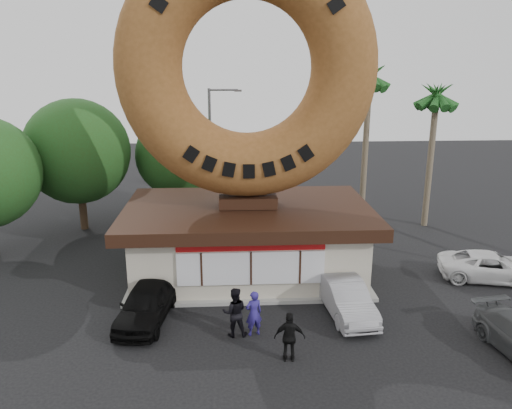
{
  "coord_description": "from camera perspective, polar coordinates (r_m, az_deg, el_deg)",
  "views": [
    {
      "loc": [
        -0.82,
        -15.75,
        9.67
      ],
      "look_at": [
        0.26,
        4.0,
        3.94
      ],
      "focal_mm": 35.0,
      "sensor_mm": 36.0,
      "label": 1
    }
  ],
  "objects": [
    {
      "name": "ground",
      "position": [
        18.5,
        -0.14,
        -15.35
      ],
      "size": [
        90.0,
        90.0,
        0.0
      ],
      "primitive_type": "plane",
      "color": "black",
      "rests_on": "ground"
    },
    {
      "name": "tree_mid",
      "position": [
        31.42,
        -8.94,
        5.61
      ],
      "size": [
        5.2,
        5.2,
        6.63
      ],
      "color": "#473321",
      "rests_on": "ground"
    },
    {
      "name": "person_right",
      "position": [
        17.07,
        3.87,
        -14.87
      ],
      "size": [
        1.06,
        0.52,
        1.75
      ],
      "primitive_type": "imported",
      "rotation": [
        0.0,
        0.0,
        3.05
      ],
      "color": "black",
      "rests_on": "ground"
    },
    {
      "name": "palm_far",
      "position": [
        30.7,
        19.9,
        11.14
      ],
      "size": [
        2.6,
        2.6,
        8.75
      ],
      "color": "#726651",
      "rests_on": "ground"
    },
    {
      "name": "donut_shop",
      "position": [
        23.14,
        -0.92,
        -3.81
      ],
      "size": [
        11.2,
        7.2,
        3.8
      ],
      "color": "#B9AF9E",
      "rests_on": "ground"
    },
    {
      "name": "car_white",
      "position": [
        25.26,
        25.28,
        -6.42
      ],
      "size": [
        4.91,
        3.05,
        1.27
      ],
      "primitive_type": "imported",
      "rotation": [
        0.0,
        0.0,
        1.35
      ],
      "color": "silver",
      "rests_on": "ground"
    },
    {
      "name": "car_silver",
      "position": [
        20.25,
        10.24,
        -10.47
      ],
      "size": [
        1.85,
        4.25,
        1.36
      ],
      "primitive_type": "imported",
      "rotation": [
        0.0,
        0.0,
        0.1
      ],
      "color": "#98979C",
      "rests_on": "ground"
    },
    {
      "name": "street_lamp",
      "position": [
        32.19,
        -4.98,
        6.83
      ],
      "size": [
        2.11,
        0.2,
        8.0
      ],
      "color": "#59595E",
      "rests_on": "ground"
    },
    {
      "name": "palm_near",
      "position": [
        30.92,
        12.83,
        13.45
      ],
      "size": [
        2.6,
        2.6,
        9.75
      ],
      "color": "#726651",
      "rests_on": "ground"
    },
    {
      "name": "person_center",
      "position": [
        18.4,
        -2.47,
        -12.19
      ],
      "size": [
        0.93,
        0.74,
        1.87
      ],
      "primitive_type": "imported",
      "rotation": [
        0.0,
        0.0,
        3.17
      ],
      "color": "black",
      "rests_on": "ground"
    },
    {
      "name": "giant_donut",
      "position": [
        21.77,
        -1.01,
        15.32
      ],
      "size": [
        11.1,
        2.83,
        11.1
      ],
      "primitive_type": "torus",
      "rotation": [
        1.57,
        0.0,
        0.0
      ],
      "color": "brown",
      "rests_on": "donut_shop"
    },
    {
      "name": "car_black",
      "position": [
        19.89,
        -12.46,
        -11.01
      ],
      "size": [
        2.24,
        4.37,
        1.42
      ],
      "primitive_type": "imported",
      "rotation": [
        0.0,
        0.0,
        -0.14
      ],
      "color": "black",
      "rests_on": "ground"
    },
    {
      "name": "person_left",
      "position": [
        18.45,
        -0.26,
        -12.33
      ],
      "size": [
        0.73,
        0.59,
        1.73
      ],
      "primitive_type": "imported",
      "rotation": [
        0.0,
        0.0,
        3.47
      ],
      "color": "navy",
      "rests_on": "ground"
    },
    {
      "name": "tree_west",
      "position": [
        30.45,
        -19.76,
        5.71
      ],
      "size": [
        6.0,
        6.0,
        7.65
      ],
      "color": "#473321",
      "rests_on": "ground"
    }
  ]
}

